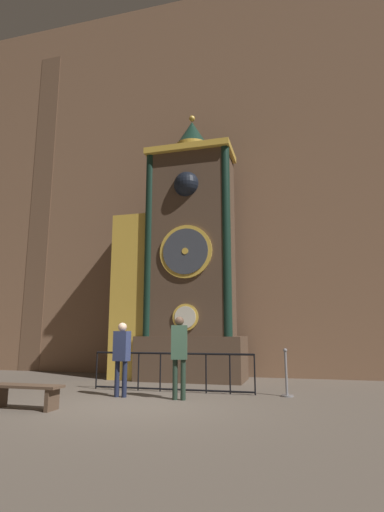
{
  "coord_description": "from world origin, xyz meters",
  "views": [
    {
      "loc": [
        3.27,
        -7.67,
        1.41
      ],
      "look_at": [
        0.05,
        4.29,
        3.78
      ],
      "focal_mm": 28.0,
      "sensor_mm": 36.0,
      "label": 1
    }
  ],
  "objects": [
    {
      "name": "ground_plane",
      "position": [
        0.0,
        0.0,
        0.0
      ],
      "size": [
        28.0,
        28.0,
        0.0
      ],
      "primitive_type": "plane",
      "color": "brown"
    },
    {
      "name": "cathedral_back_wall",
      "position": [
        -0.09,
        5.73,
        7.27
      ],
      "size": [
        24.0,
        0.32,
        14.57
      ],
      "color": "#846047",
      "rests_on": "ground_plane"
    },
    {
      "name": "visitor_far",
      "position": [
        0.7,
        0.81,
        1.05
      ],
      "size": [
        0.38,
        0.29,
        1.75
      ],
      "rotation": [
        0.0,
        0.0,
        0.22
      ],
      "color": "#213427",
      "rests_on": "ground_plane"
    },
    {
      "name": "stanchion_post",
      "position": [
        2.9,
        1.89,
        0.34
      ],
      "size": [
        0.28,
        0.28,
        1.05
      ],
      "color": "gray",
      "rests_on": "ground_plane"
    },
    {
      "name": "railing_fence",
      "position": [
        0.18,
        1.88,
        0.51
      ],
      "size": [
        4.06,
        0.05,
        0.93
      ],
      "color": "black",
      "rests_on": "ground_plane"
    },
    {
      "name": "clock_tower",
      "position": [
        -0.3,
        4.26,
        3.55
      ],
      "size": [
        4.1,
        1.84,
        8.63
      ],
      "color": "brown",
      "rests_on": "ground_plane"
    },
    {
      "name": "visitor_near",
      "position": [
        -0.66,
        0.84,
        0.97
      ],
      "size": [
        0.37,
        0.26,
        1.62
      ],
      "rotation": [
        0.0,
        0.0,
        -0.13
      ],
      "color": "#1B213A",
      "rests_on": "ground_plane"
    },
    {
      "name": "visitor_bench",
      "position": [
        -1.77,
        -0.93,
        0.32
      ],
      "size": [
        1.42,
        0.4,
        0.44
      ],
      "color": "brown",
      "rests_on": "ground_plane"
    }
  ]
}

